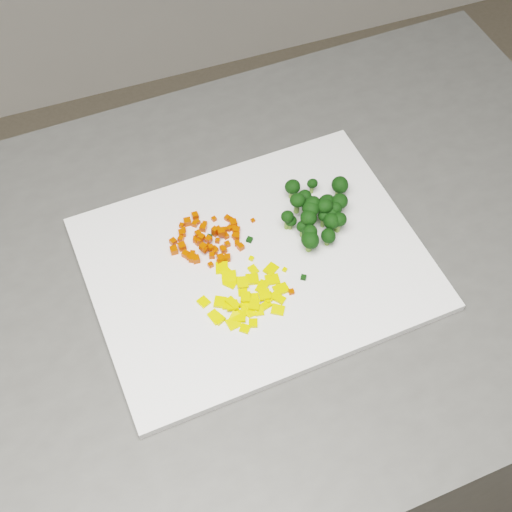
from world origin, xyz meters
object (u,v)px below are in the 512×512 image
object	(u,v)px
cutting_board	(256,263)
pepper_pile	(247,295)
carrot_pile	(207,237)
broccoli_pile	(315,206)
counter_block	(274,399)

from	to	relation	value
cutting_board	pepper_pile	bearing A→B (deg)	-121.86
carrot_pile	pepper_pile	distance (m)	0.10
pepper_pile	broccoli_pile	world-z (taller)	broccoli_pile
carrot_pile	pepper_pile	size ratio (longest dim) A/B	0.86
pepper_pile	cutting_board	bearing A→B (deg)	58.14
cutting_board	pepper_pile	world-z (taller)	pepper_pile
counter_block	cutting_board	distance (m)	0.46
cutting_board	broccoli_pile	size ratio (longest dim) A/B	3.75
pepper_pile	carrot_pile	bearing A→B (deg)	101.26
counter_block	cutting_board	size ratio (longest dim) A/B	2.37
carrot_pile	pepper_pile	world-z (taller)	carrot_pile
carrot_pile	pepper_pile	bearing A→B (deg)	-78.74
counter_block	broccoli_pile	distance (m)	0.49
counter_block	broccoli_pile	bearing A→B (deg)	29.94
broccoli_pile	counter_block	bearing A→B (deg)	-150.06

